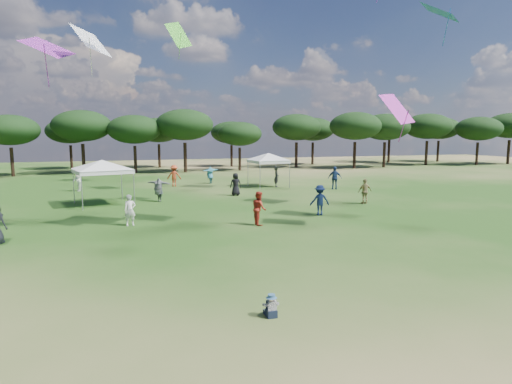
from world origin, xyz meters
TOP-DOWN VIEW (x-y plane):
  - ground at (0.00, 0.00)m, footprint 140.00×140.00m
  - tree_line at (2.39, 47.41)m, footprint 108.78×17.63m
  - tent_left at (-5.25, 21.64)m, footprint 6.57×6.57m
  - tent_right at (8.21, 27.46)m, footprint 5.94×5.94m
  - toddler at (-0.44, 1.86)m, footprint 0.39×0.44m
  - festival_crowd at (-0.67, 22.06)m, footprint 27.64×20.41m

SIDE VIEW (x-z plane):
  - ground at x=0.00m, z-range 0.00..0.00m
  - toddler at x=-0.44m, z-range -0.03..0.57m
  - festival_crowd at x=-0.67m, z-range -0.09..1.83m
  - tent_left at x=-5.25m, z-range 1.20..4.44m
  - tent_right at x=8.21m, z-range 1.20..4.46m
  - tree_line at x=2.39m, z-range 1.54..9.31m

